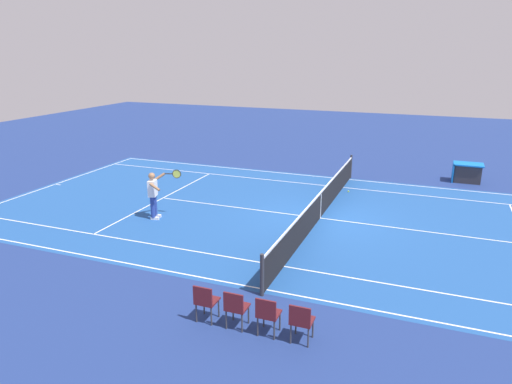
{
  "coord_description": "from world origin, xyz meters",
  "views": [
    {
      "loc": [
        -3.5,
        15.17,
        5.64
      ],
      "look_at": [
        2.16,
        0.64,
        0.9
      ],
      "focal_mm": 32.74,
      "sensor_mm": 36.0,
      "label": 1
    }
  ],
  "objects_px": {
    "spectator_chair_0": "(301,320)",
    "tennis_player_near": "(154,193)",
    "spectator_chair_2": "(236,306)",
    "spectator_chair_3": "(205,300)",
    "tennis_net": "(320,205)",
    "equipment_cart_tarped": "(467,172)",
    "tennis_ball": "(348,191)",
    "spectator_chair_1": "(268,313)"
  },
  "relations": [
    {
      "from": "equipment_cart_tarped",
      "to": "tennis_ball",
      "type": "bearing_deg",
      "value": 37.12
    },
    {
      "from": "spectator_chair_2",
      "to": "tennis_ball",
      "type": "bearing_deg",
      "value": -91.98
    },
    {
      "from": "tennis_ball",
      "to": "spectator_chair_1",
      "type": "bearing_deg",
      "value": 91.78
    },
    {
      "from": "spectator_chair_2",
      "to": "spectator_chair_3",
      "type": "bearing_deg",
      "value": 0.0
    },
    {
      "from": "spectator_chair_0",
      "to": "spectator_chair_3",
      "type": "xyz_separation_m",
      "value": [
        2.13,
        0.0,
        0.0
      ]
    },
    {
      "from": "tennis_ball",
      "to": "spectator_chair_1",
      "type": "distance_m",
      "value": 10.8
    },
    {
      "from": "spectator_chair_0",
      "to": "spectator_chair_2",
      "type": "height_order",
      "value": "same"
    },
    {
      "from": "spectator_chair_0",
      "to": "equipment_cart_tarped",
      "type": "relative_size",
      "value": 0.7
    },
    {
      "from": "tennis_net",
      "to": "equipment_cart_tarped",
      "type": "xyz_separation_m",
      "value": [
        -4.94,
        -6.98,
        -0.05
      ]
    },
    {
      "from": "tennis_ball",
      "to": "spectator_chair_3",
      "type": "distance_m",
      "value": 10.85
    },
    {
      "from": "tennis_net",
      "to": "tennis_player_near",
      "type": "distance_m",
      "value": 5.79
    },
    {
      "from": "spectator_chair_3",
      "to": "tennis_player_near",
      "type": "bearing_deg",
      "value": -48.14
    },
    {
      "from": "spectator_chair_2",
      "to": "spectator_chair_3",
      "type": "relative_size",
      "value": 1.0
    },
    {
      "from": "spectator_chair_0",
      "to": "equipment_cart_tarped",
      "type": "bearing_deg",
      "value": -103.98
    },
    {
      "from": "tennis_net",
      "to": "spectator_chair_1",
      "type": "height_order",
      "value": "tennis_net"
    },
    {
      "from": "spectator_chair_2",
      "to": "spectator_chair_3",
      "type": "distance_m",
      "value": 0.71
    },
    {
      "from": "tennis_player_near",
      "to": "spectator_chair_2",
      "type": "height_order",
      "value": "tennis_player_near"
    },
    {
      "from": "tennis_player_near",
      "to": "spectator_chair_0",
      "type": "distance_m",
      "value": 8.54
    },
    {
      "from": "equipment_cart_tarped",
      "to": "spectator_chair_3",
      "type": "bearing_deg",
      "value": 68.3
    },
    {
      "from": "tennis_player_near",
      "to": "spectator_chair_2",
      "type": "xyz_separation_m",
      "value": [
        -5.35,
        5.18,
        -0.41
      ]
    },
    {
      "from": "tennis_ball",
      "to": "equipment_cart_tarped",
      "type": "xyz_separation_m",
      "value": [
        -4.6,
        -3.48,
        0.4
      ]
    },
    {
      "from": "tennis_net",
      "to": "tennis_player_near",
      "type": "relative_size",
      "value": 6.89
    },
    {
      "from": "equipment_cart_tarped",
      "to": "tennis_net",
      "type": "bearing_deg",
      "value": 54.69
    },
    {
      "from": "spectator_chair_0",
      "to": "spectator_chair_3",
      "type": "height_order",
      "value": "same"
    },
    {
      "from": "tennis_player_near",
      "to": "spectator_chair_3",
      "type": "height_order",
      "value": "tennis_player_near"
    },
    {
      "from": "spectator_chair_0",
      "to": "tennis_player_near",
      "type": "bearing_deg",
      "value": -37.44
    },
    {
      "from": "tennis_net",
      "to": "spectator_chair_1",
      "type": "bearing_deg",
      "value": 95.35
    },
    {
      "from": "spectator_chair_1",
      "to": "equipment_cart_tarped",
      "type": "relative_size",
      "value": 0.7
    },
    {
      "from": "spectator_chair_0",
      "to": "spectator_chair_3",
      "type": "bearing_deg",
      "value": 0.0
    },
    {
      "from": "tennis_player_near",
      "to": "spectator_chair_2",
      "type": "bearing_deg",
      "value": 135.92
    },
    {
      "from": "tennis_player_near",
      "to": "spectator_chair_1",
      "type": "xyz_separation_m",
      "value": [
        -6.06,
        5.18,
        -0.41
      ]
    },
    {
      "from": "tennis_player_near",
      "to": "tennis_ball",
      "type": "bearing_deg",
      "value": -135.61
    },
    {
      "from": "tennis_net",
      "to": "equipment_cart_tarped",
      "type": "height_order",
      "value": "tennis_net"
    },
    {
      "from": "tennis_ball",
      "to": "spectator_chair_2",
      "type": "relative_size",
      "value": 0.08
    },
    {
      "from": "tennis_net",
      "to": "spectator_chair_3",
      "type": "relative_size",
      "value": 13.3
    },
    {
      "from": "tennis_net",
      "to": "spectator_chair_3",
      "type": "height_order",
      "value": "tennis_net"
    },
    {
      "from": "tennis_ball",
      "to": "spectator_chair_2",
      "type": "xyz_separation_m",
      "value": [
        0.37,
        10.79,
        0.49
      ]
    },
    {
      "from": "spectator_chair_3",
      "to": "equipment_cart_tarped",
      "type": "xyz_separation_m",
      "value": [
        -5.68,
        -14.27,
        -0.08
      ]
    },
    {
      "from": "tennis_ball",
      "to": "spectator_chair_3",
      "type": "height_order",
      "value": "spectator_chair_3"
    },
    {
      "from": "spectator_chair_1",
      "to": "tennis_net",
      "type": "bearing_deg",
      "value": -84.65
    },
    {
      "from": "tennis_net",
      "to": "spectator_chair_1",
      "type": "distance_m",
      "value": 7.32
    },
    {
      "from": "spectator_chair_2",
      "to": "tennis_net",
      "type": "bearing_deg",
      "value": -90.21
    }
  ]
}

